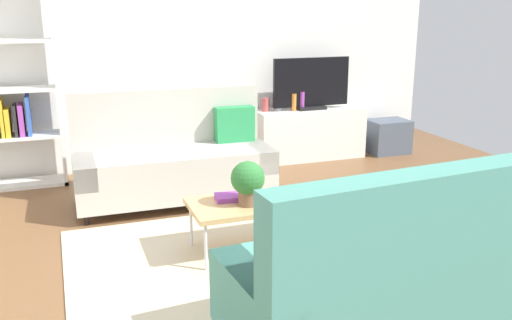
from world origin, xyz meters
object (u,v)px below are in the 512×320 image
object	(u,v)px
vase_0	(265,104)
bottle_1	(302,101)
tv_console	(309,134)
tv	(311,84)
table_book_0	(231,197)
couch_green	(391,269)
coffee_table	(259,204)
bottle_0	(294,102)
couch_beige	(174,158)
vase_1	(278,105)
bookshelf	(2,98)
potted_plant	(248,181)
storage_trunk	(388,136)

from	to	relation	value
vase_0	bottle_1	xyz separation A→B (m)	(0.45, -0.09, 0.03)
tv_console	tv	size ratio (longest dim) A/B	1.40
vase_0	table_book_0	bearing A→B (deg)	-116.63
couch_green	tv_console	xyz separation A→B (m)	(1.27, 3.84, -0.13)
coffee_table	bottle_0	world-z (taller)	bottle_0
coffee_table	bottle_1	size ratio (longest dim) A/B	4.82
couch_beige	coffee_table	bearing A→B (deg)	105.83
couch_beige	vase_0	world-z (taller)	couch_beige
vase_1	bottle_1	size ratio (longest dim) A/B	0.55
tv	bottle_0	size ratio (longest dim) A/B	4.76
tv	bookshelf	xyz separation A→B (m)	(-3.53, 0.04, 0.02)
bottle_1	bookshelf	bearing A→B (deg)	178.99
couch_green	bookshelf	size ratio (longest dim) A/B	0.93
potted_plant	table_book_0	xyz separation A→B (m)	(-0.09, 0.16, -0.18)
table_book_0	bottle_0	xyz separation A→B (m)	(1.53, 2.28, 0.31)
couch_beige	bookshelf	bearing A→B (deg)	-32.12
bookshelf	couch_beige	bearing A→B (deg)	-32.75
tv_console	bottle_1	size ratio (longest dim) A/B	6.14
coffee_table	potted_plant	xyz separation A→B (m)	(-0.12, -0.06, 0.22)
vase_1	couch_beige	bearing A→B (deg)	-145.72
potted_plant	bottle_1	size ratio (longest dim) A/B	1.52
coffee_table	potted_plant	distance (m)	0.26
tv_console	couch_green	bearing A→B (deg)	-108.37
bottle_0	couch_beige	bearing A→B (deg)	-150.82
couch_green	storage_trunk	size ratio (longest dim) A/B	3.77
potted_plant	tv	bearing A→B (deg)	55.69
couch_green	potted_plant	world-z (taller)	couch_green
tv	bottle_0	bearing A→B (deg)	-175.21
bottle_0	couch_green	bearing A→B (deg)	-105.26
storage_trunk	potted_plant	distance (m)	3.68
bookshelf	vase_0	distance (m)	2.96
storage_trunk	potted_plant	bearing A→B (deg)	-139.42
coffee_table	bottle_0	distance (m)	2.74
storage_trunk	tv_console	bearing A→B (deg)	174.81
table_book_0	bottle_1	bearing A→B (deg)	54.25
couch_green	bookshelf	xyz separation A→B (m)	(-2.25, 3.86, 0.52)
bottle_0	potted_plant	bearing A→B (deg)	-120.56
bottle_0	tv_console	bearing A→B (deg)	9.52
table_book_0	vase_0	size ratio (longest dim) A/B	1.46
tv	bottle_1	world-z (taller)	tv
tv	vase_1	world-z (taller)	tv
couch_green	potted_plant	distance (m)	1.43
vase_1	bottle_0	world-z (taller)	bottle_0
storage_trunk	table_book_0	distance (m)	3.63
couch_beige	vase_0	xyz separation A→B (m)	(1.37, 1.05, 0.28)
tv	vase_1	bearing A→B (deg)	170.44
couch_green	bottle_0	xyz separation A→B (m)	(1.04, 3.80, 0.30)
couch_green	coffee_table	bearing A→B (deg)	96.92
coffee_table	storage_trunk	bearing A→B (deg)	41.00
vase_0	coffee_table	bearing A→B (deg)	-111.74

